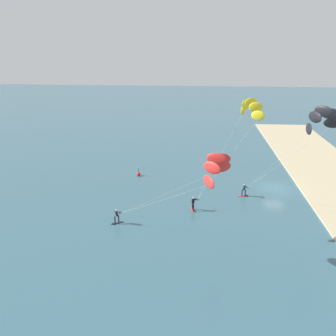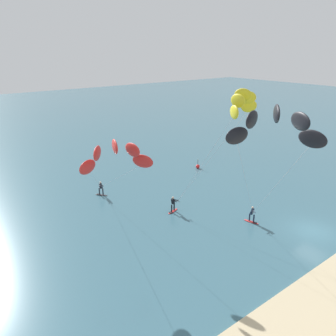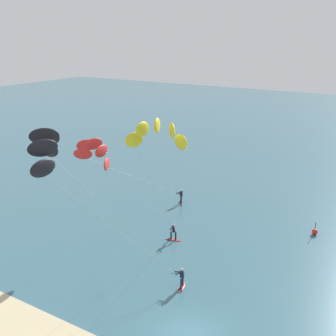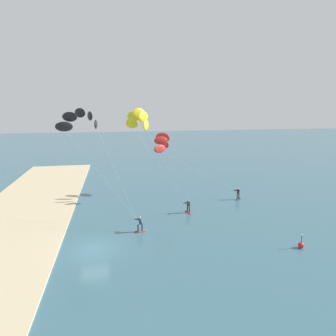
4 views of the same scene
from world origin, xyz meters
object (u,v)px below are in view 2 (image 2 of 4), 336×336
kitesurfer_mid_water (274,131)px  kitesurfer_far_out (238,108)px  kitesurfer_nearshore (115,157)px  marker_buoy (198,166)px

kitesurfer_mid_water → kitesurfer_far_out: bearing=57.6°
kitesurfer_mid_water → kitesurfer_far_out: kitesurfer_far_out is taller
kitesurfer_nearshore → marker_buoy: (18.23, 9.86, -7.44)m
kitesurfer_mid_water → marker_buoy: 26.52m
kitesurfer_mid_water → marker_buoy: kitesurfer_mid_water is taller
kitesurfer_far_out → marker_buoy: bearing=58.1°
kitesurfer_nearshore → kitesurfer_mid_water: (5.38, -10.67, 3.37)m
kitesurfer_mid_water → kitesurfer_far_out: (4.11, 6.47, 0.09)m
kitesurfer_mid_water → marker_buoy: (12.85, 20.53, -10.81)m
kitesurfer_nearshore → marker_buoy: size_ratio=9.13×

